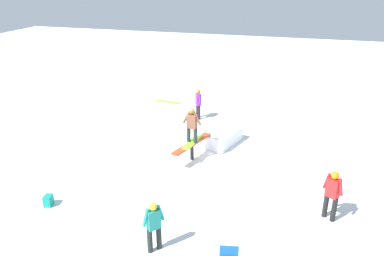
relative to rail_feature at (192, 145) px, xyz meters
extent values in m
plane|color=white|center=(0.00, 0.00, -0.60)|extent=(60.00, 60.00, 0.00)
cylinder|color=black|center=(0.00, 0.00, -0.28)|extent=(0.14, 0.14, 0.63)
cube|color=#A53F1E|center=(0.00, 0.00, 0.07)|extent=(2.22, 0.96, 0.08)
cube|color=white|center=(-1.77, 0.58, -0.30)|extent=(2.18, 1.98, 0.58)
cube|color=#82E22A|center=(0.00, 0.00, 0.12)|extent=(1.34, 0.44, 0.03)
cylinder|color=#232F28|center=(-0.02, -0.14, 0.43)|extent=(0.15, 0.15, 0.57)
cylinder|color=#232F28|center=(0.02, 0.14, 0.43)|extent=(0.15, 0.15, 0.57)
cube|color=brown|center=(0.00, 0.00, 0.98)|extent=(0.26, 0.38, 0.53)
cylinder|color=brown|center=(-0.03, -0.22, 1.10)|extent=(0.13, 0.33, 0.49)
cylinder|color=brown|center=(0.03, 0.22, 1.10)|extent=(0.13, 0.33, 0.49)
sphere|color=brown|center=(0.00, 0.00, 1.36)|extent=(0.22, 0.22, 0.22)
cylinder|color=#202625|center=(5.21, 0.40, -0.25)|extent=(0.14, 0.14, 0.69)
cylinder|color=#202625|center=(5.02, 0.58, -0.25)|extent=(0.14, 0.14, 0.69)
cube|color=teal|center=(5.12, 0.49, 0.36)|extent=(0.38, 0.37, 0.54)
cylinder|color=teal|center=(5.27, 0.35, 0.49)|extent=(0.21, 0.20, 0.48)
cylinder|color=teal|center=(4.96, 0.63, 0.49)|extent=(0.21, 0.20, 0.48)
sphere|color=yellow|center=(5.12, 0.49, 0.74)|extent=(0.21, 0.21, 0.21)
cylinder|color=#291B27|center=(-4.33, -0.99, -0.24)|extent=(0.14, 0.14, 0.71)
cylinder|color=#291B27|center=(-4.11, -0.85, -0.24)|extent=(0.14, 0.14, 0.71)
cube|color=purple|center=(-4.22, -0.92, 0.39)|extent=(0.39, 0.35, 0.55)
cylinder|color=purple|center=(-4.40, -1.03, 0.51)|extent=(0.21, 0.17, 0.49)
cylinder|color=purple|center=(-4.05, -0.81, 0.51)|extent=(0.21, 0.17, 0.49)
sphere|color=orange|center=(-4.22, -0.92, 0.77)|extent=(0.21, 0.21, 0.21)
cylinder|color=black|center=(2.53, 4.97, -0.22)|extent=(0.15, 0.15, 0.75)
cylinder|color=black|center=(2.37, 4.75, -0.22)|extent=(0.15, 0.15, 0.75)
cube|color=red|center=(2.45, 4.86, 0.44)|extent=(0.37, 0.41, 0.58)
cylinder|color=red|center=(2.58, 5.04, 0.57)|extent=(0.18, 0.21, 0.51)
cylinder|color=red|center=(2.33, 4.68, 0.57)|extent=(0.18, 0.21, 0.51)
sphere|color=orange|center=(2.45, 4.86, 0.84)|extent=(0.22, 0.22, 0.22)
cube|color=#94CD26|center=(-6.13, -3.16, -0.58)|extent=(0.40, 1.50, 0.02)
cube|color=white|center=(2.05, -2.47, -0.58)|extent=(0.47, 1.34, 0.02)
cube|color=#1B5DB1|center=(5.47, 2.49, 0.08)|extent=(0.12, 0.44, 0.40)
cube|color=teal|center=(4.17, -3.39, -0.43)|extent=(0.34, 0.28, 0.34)
camera|label=1|loc=(12.25, 3.58, 6.10)|focal=35.00mm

